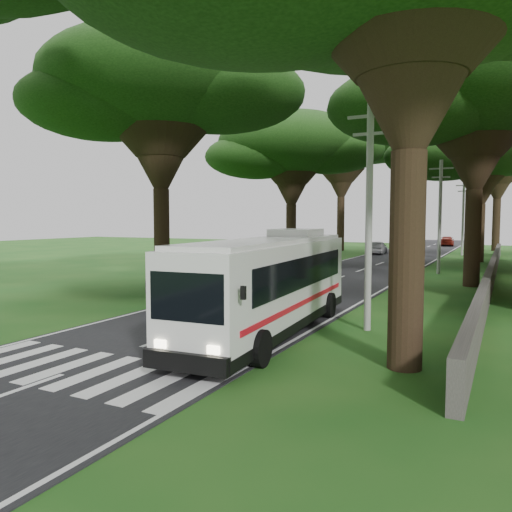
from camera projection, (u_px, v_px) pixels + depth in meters
The scene contains 18 objects.
ground at pixel (130, 352), 14.65m from camera, with size 140.00×140.00×0.00m, color #184C15.
road at pixel (358, 271), 36.89m from camera, with size 8.00×120.00×0.04m, color black.
crosswalk at pixel (78, 370), 12.87m from camera, with size 8.00×3.00×0.01m, color silver.
property_wall at pixel (492, 270), 31.91m from camera, with size 0.35×50.00×1.20m, color #383533.
pole_near at pixel (369, 211), 17.20m from camera, with size 1.60×0.24×8.00m.
pole_mid at pixel (440, 215), 35.00m from camera, with size 1.60×0.24×8.00m.
pole_far at pixel (463, 216), 52.79m from camera, with size 1.60×0.24×8.00m.
tree_l_mida at pixel (160, 88), 28.08m from camera, with size 13.21×13.21×14.24m.
tree_l_midb at pixel (292, 146), 43.94m from camera, with size 13.03×13.03×13.24m.
tree_l_far at pixel (342, 141), 60.19m from camera, with size 14.77×14.77×16.55m.
tree_r_mida at pixel (477, 88), 28.00m from camera, with size 14.50×14.50×14.41m.
tree_r_midb at pixel (482, 144), 44.30m from camera, with size 14.88×14.88×13.77m.
tree_r_far at pixel (499, 145), 59.70m from camera, with size 13.17×13.17×15.73m.
coach_bus at pixel (271, 283), 16.87m from camera, with size 3.13×11.11×3.24m.
distant_car_a at pixel (378, 247), 54.78m from camera, with size 1.73×4.30×1.47m, color #9B9B9F.
distant_car_b at pixel (405, 247), 58.05m from camera, with size 1.26×3.61×1.19m, color navy.
distant_car_c at pixel (447, 241), 71.36m from camera, with size 1.87×4.61×1.34m, color maroon.
pedestrian at pixel (172, 278), 24.72m from camera, with size 0.70×0.46×1.92m, color black.
Camera 1 is at (9.81, -11.17, 3.91)m, focal length 35.00 mm.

